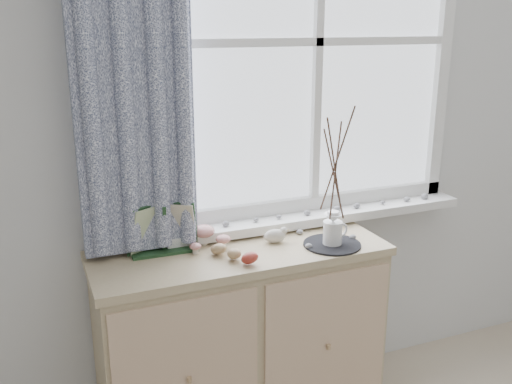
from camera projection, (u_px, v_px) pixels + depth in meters
sideboard at (241, 342)px, 2.42m from camera, size 1.20×0.45×0.85m
botanical_book at (165, 229)px, 2.22m from camera, size 0.30×0.14×0.21m
toadstool_cluster at (207, 235)px, 2.32m from camera, size 0.17×0.15×0.08m
wooden_eggs at (234, 253)px, 2.19m from camera, size 0.13×0.17×0.07m
songbird_figurine at (275, 235)px, 2.36m from camera, size 0.13×0.08×0.06m
crocheted_doily at (332, 244)px, 2.34m from camera, size 0.24×0.24×0.01m
twig_pitcher at (335, 165)px, 2.25m from camera, size 0.24×0.24×0.59m
sideboard_pebbles at (312, 235)px, 2.42m from camera, size 0.33×0.23×0.02m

